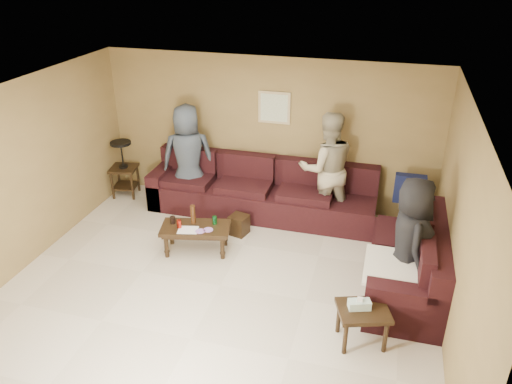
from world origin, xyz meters
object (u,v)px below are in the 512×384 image
at_px(waste_bin, 239,225).
at_px(person_left, 188,157).
at_px(coffee_table, 195,230).
at_px(side_table_right, 362,313).
at_px(sectional_sofa, 304,217).
at_px(end_table_left, 124,168).
at_px(person_right, 410,240).
at_px(person_middle, 327,169).

bearing_deg(waste_bin, person_left, 146.96).
xyz_separation_m(coffee_table, waste_bin, (0.46, 0.63, -0.20)).
xyz_separation_m(coffee_table, side_table_right, (2.46, -1.25, 0.05)).
relative_size(side_table_right, person_left, 0.38).
height_order(sectional_sofa, side_table_right, sectional_sofa).
bearing_deg(coffee_table, sectional_sofa, 29.82).
height_order(end_table_left, side_table_right, end_table_left).
bearing_deg(person_right, sectional_sofa, 42.97).
distance_m(side_table_right, person_middle, 2.82).
bearing_deg(coffee_table, person_right, -5.14).
distance_m(coffee_table, end_table_left, 2.34).
distance_m(coffee_table, person_left, 1.56).
distance_m(sectional_sofa, person_middle, 0.86).
bearing_deg(sectional_sofa, coffee_table, -150.18).
bearing_deg(coffee_table, person_middle, 40.23).
xyz_separation_m(person_left, person_right, (3.53, -1.59, -0.07)).
distance_m(person_left, person_right, 3.88).
relative_size(sectional_sofa, coffee_table, 4.38).
distance_m(side_table_right, person_left, 4.05).
bearing_deg(sectional_sofa, side_table_right, -63.36).
xyz_separation_m(side_table_right, person_right, (0.45, 0.99, 0.42)).
xyz_separation_m(coffee_table, person_left, (-0.62, 1.33, 0.53)).
relative_size(coffee_table, waste_bin, 3.43).
relative_size(sectional_sofa, person_left, 2.63).
xyz_separation_m(end_table_left, waste_bin, (2.34, -0.75, -0.37)).
xyz_separation_m(sectional_sofa, person_right, (1.48, -1.08, 0.49)).
bearing_deg(sectional_sofa, person_right, -36.04).
distance_m(person_left, person_middle, 2.28).
bearing_deg(end_table_left, side_table_right, -31.14).
relative_size(sectional_sofa, person_middle, 2.55).
relative_size(end_table_left, person_right, 0.62).
relative_size(end_table_left, side_table_right, 1.50).
bearing_deg(waste_bin, sectional_sofa, 11.19).
height_order(coffee_table, person_right, person_right).
height_order(side_table_right, person_right, person_right).
bearing_deg(side_table_right, person_right, 65.62).
height_order(sectional_sofa, person_right, person_right).
relative_size(coffee_table, side_table_right, 1.59).
distance_m(sectional_sofa, person_right, 1.90).
bearing_deg(sectional_sofa, person_left, 165.99).
height_order(end_table_left, person_middle, person_middle).
bearing_deg(side_table_right, waste_bin, 136.94).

